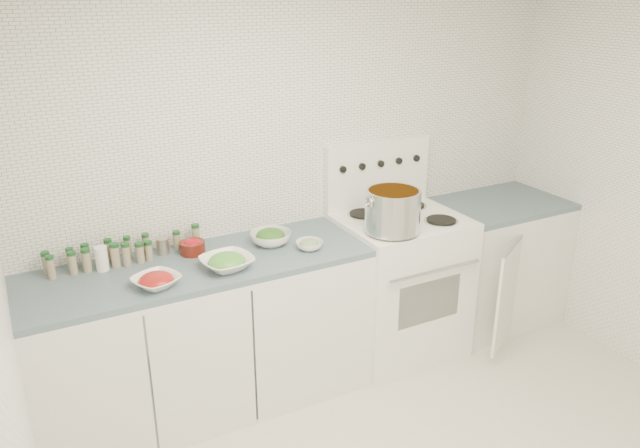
{
  "coord_description": "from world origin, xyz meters",
  "views": [
    {
      "loc": [
        -1.67,
        -1.79,
        2.3
      ],
      "look_at": [
        -0.12,
        1.14,
        1.01
      ],
      "focal_mm": 35.0,
      "sensor_mm": 36.0,
      "label": 1
    }
  ],
  "objects": [
    {
      "name": "bowl_broccoli",
      "position": [
        -0.38,
        1.25,
        0.94
      ],
      "size": [
        0.3,
        0.3,
        0.09
      ],
      "color": "white",
      "rests_on": "counter_left"
    },
    {
      "name": "counter_left",
      "position": [
        -0.82,
        1.19,
        0.45
      ],
      "size": [
        1.85,
        0.62,
        0.9
      ],
      "color": "white",
      "rests_on": "ground"
    },
    {
      "name": "tin_can",
      "position": [
        -0.96,
        1.4,
        0.95
      ],
      "size": [
        0.09,
        0.09,
        0.09
      ],
      "primitive_type": "cylinder",
      "rotation": [
        0.0,
        0.0,
        -0.43
      ],
      "color": "gray",
      "rests_on": "counter_left"
    },
    {
      "name": "bowl_snowpea",
      "position": [
        -0.71,
        1.06,
        0.94
      ],
      "size": [
        0.31,
        0.31,
        0.09
      ],
      "color": "white",
      "rests_on": "counter_left"
    },
    {
      "name": "salt_canister",
      "position": [
        -1.29,
        1.34,
        0.97
      ],
      "size": [
        0.08,
        0.08,
        0.13
      ],
      "primitive_type": "cylinder",
      "rotation": [
        0.0,
        0.0,
        0.32
      ],
      "color": "white",
      "rests_on": "counter_left"
    },
    {
      "name": "bowl_zucchini",
      "position": [
        -0.22,
        1.08,
        0.93
      ],
      "size": [
        0.2,
        0.2,
        0.06
      ],
      "color": "white",
      "rests_on": "counter_left"
    },
    {
      "name": "stove",
      "position": [
        0.48,
        1.19,
        0.5
      ],
      "size": [
        0.76,
        0.7,
        1.36
      ],
      "color": "white",
      "rests_on": "ground"
    },
    {
      "name": "bowl_tomato",
      "position": [
        -1.09,
        1.02,
        0.93
      ],
      "size": [
        0.29,
        0.29,
        0.07
      ],
      "color": "white",
      "rests_on": "counter_left"
    },
    {
      "name": "bowl_pepper",
      "position": [
        -0.81,
        1.33,
        0.94
      ],
      "size": [
        0.14,
        0.14,
        0.09
      ],
      "color": "#52160E",
      "rests_on": "counter_left"
    },
    {
      "name": "stock_pot",
      "position": [
        0.29,
        1.01,
        1.08
      ],
      "size": [
        0.34,
        0.32,
        0.25
      ],
      "rotation": [
        0.0,
        0.0,
        -0.15
      ],
      "color": "silver",
      "rests_on": "stove"
    },
    {
      "name": "spice_cluster",
      "position": [
        -1.22,
        1.39,
        0.96
      ],
      "size": [
        0.83,
        0.14,
        0.13
      ],
      "color": "gray",
      "rests_on": "counter_left"
    },
    {
      "name": "room_walls",
      "position": [
        0.0,
        0.0,
        1.56
      ],
      "size": [
        3.54,
        3.04,
        2.52
      ],
      "color": "white",
      "rests_on": "ground"
    },
    {
      "name": "counter_right",
      "position": [
        1.3,
        1.19,
        0.45
      ],
      "size": [
        0.89,
        0.83,
        0.9
      ],
      "color": "white",
      "rests_on": "ground"
    }
  ]
}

